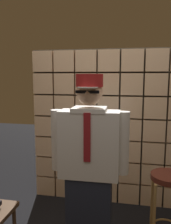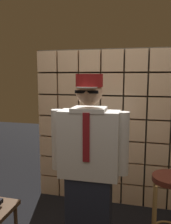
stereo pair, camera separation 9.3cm
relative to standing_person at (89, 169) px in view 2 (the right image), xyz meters
name	(u,v)px [view 2 (the right image)]	position (x,y,z in m)	size (l,w,h in m)	color
glass_block_wall	(112,129)	(0.05, 1.10, 0.12)	(2.04, 0.10, 2.04)	#E0B78C
standing_person	(89,169)	(0.00, 0.00, 0.00)	(0.68, 0.29, 1.70)	#1E2333
bar_stool	(170,196)	(0.71, 0.28, -0.31)	(0.34, 0.34, 0.77)	#592319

